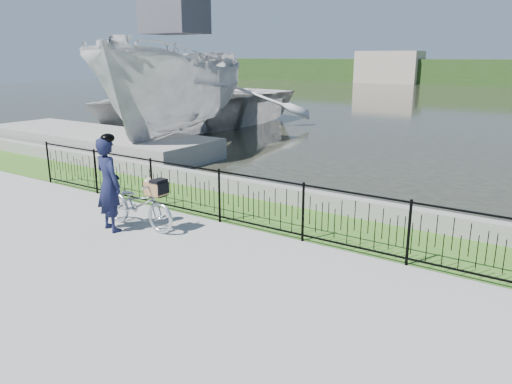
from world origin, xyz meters
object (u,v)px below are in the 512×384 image
Objects in this scene: dock at (95,141)px; bicycle_rig at (139,204)px; boat_near at (177,91)px; cyclist at (109,184)px; boat_far at (193,101)px.

dock is 9.37m from bicycle_rig.
boat_near is (1.92, 2.46, 1.74)m from dock.
cyclist is 0.18× the size of boat_near.
bicycle_rig is 0.17× the size of boat_near.
dock is 5.10× the size of cyclist.
dock is 0.78× the size of boat_far.
boat_far is at bearing 125.17° from cyclist.
cyclist is at bearing -36.32° from dock.
dock is at bearing 147.04° from bicycle_rig.
boat_near is (-5.59, 7.98, 1.13)m from cyclist.
boat_far is at bearing 100.42° from dock.
boat_near is at bearing 125.00° from cyclist.
dock is 9.34m from cyclist.
dock is 3.58m from boat_near.
boat_near is at bearing 128.17° from bicycle_rig.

